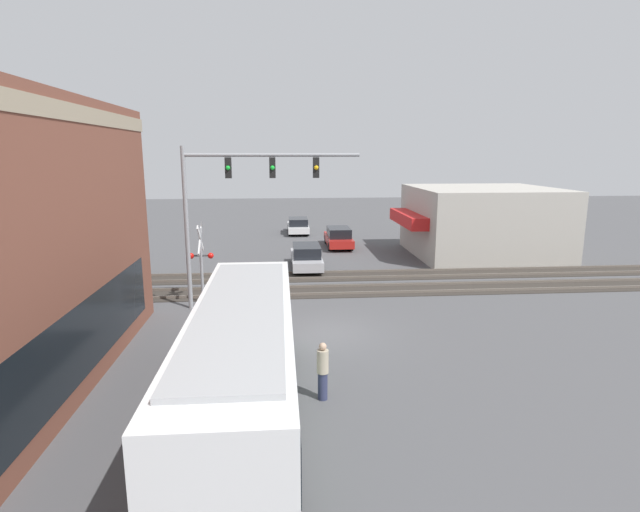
% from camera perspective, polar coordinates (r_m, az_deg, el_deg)
% --- Properties ---
extents(ground_plane, '(120.00, 120.00, 0.00)m').
position_cam_1_polar(ground_plane, '(20.04, 0.77, -8.75)').
color(ground_plane, '#4C4C4F').
extents(shop_building, '(8.93, 10.46, 4.68)m').
position_cam_1_polar(shop_building, '(36.26, 17.93, 3.77)').
color(shop_building, '#B2ADA3').
rests_on(shop_building, ground).
extents(city_bus, '(11.50, 2.59, 3.16)m').
position_cam_1_polar(city_bus, '(13.49, -8.79, -11.38)').
color(city_bus, white).
rests_on(city_bus, ground).
extents(traffic_signal_gantry, '(0.42, 7.82, 7.31)m').
position_cam_1_polar(traffic_signal_gantry, '(22.53, -9.36, 7.55)').
color(traffic_signal_gantry, gray).
rests_on(traffic_signal_gantry, ground).
extents(crossing_signal, '(1.41, 1.18, 3.81)m').
position_cam_1_polar(crossing_signal, '(23.91, -13.44, 0.03)').
color(crossing_signal, gray).
rests_on(crossing_signal, ground).
extents(rail_track_near, '(2.60, 60.00, 0.15)m').
position_cam_1_polar(rail_track_near, '(25.72, -0.48, -4.03)').
color(rail_track_near, '#332D28').
rests_on(rail_track_near, ground).
extents(rail_track_far, '(2.60, 60.00, 0.15)m').
position_cam_1_polar(rail_track_far, '(28.81, -0.94, -2.30)').
color(rail_track_far, '#332D28').
rests_on(rail_track_far, ground).
extents(parked_car_silver, '(4.83, 1.82, 1.49)m').
position_cam_1_polar(parked_car_silver, '(30.68, -1.57, -0.16)').
color(parked_car_silver, '#B7B7BC').
rests_on(parked_car_silver, ground).
extents(parked_car_red, '(4.77, 1.82, 1.51)m').
position_cam_1_polar(parked_car_red, '(37.67, 2.13, 2.08)').
color(parked_car_red, '#B21E19').
rests_on(parked_car_red, ground).
extents(parked_car_white, '(4.62, 1.82, 1.37)m').
position_cam_1_polar(parked_car_white, '(44.23, -2.52, 3.44)').
color(parked_car_white, silver).
rests_on(parked_car_white, ground).
extents(pedestrian_near_bus, '(0.34, 0.34, 1.73)m').
position_cam_1_polar(pedestrian_near_bus, '(14.67, 0.31, -12.97)').
color(pedestrian_near_bus, '#2D3351').
rests_on(pedestrian_near_bus, ground).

